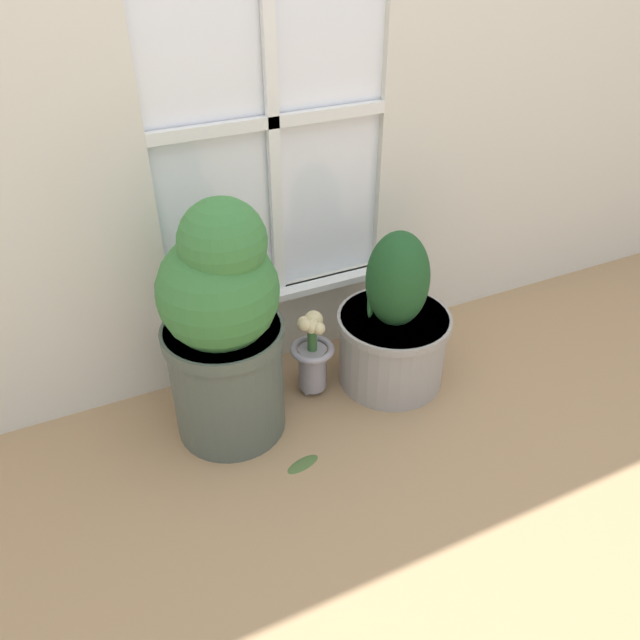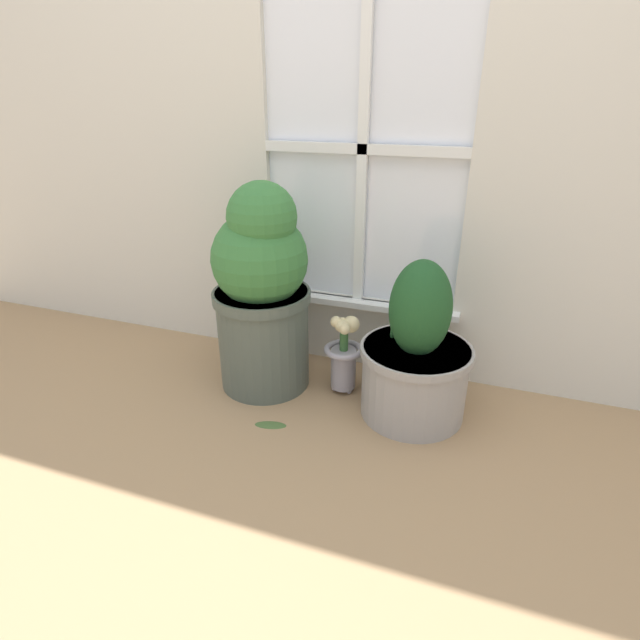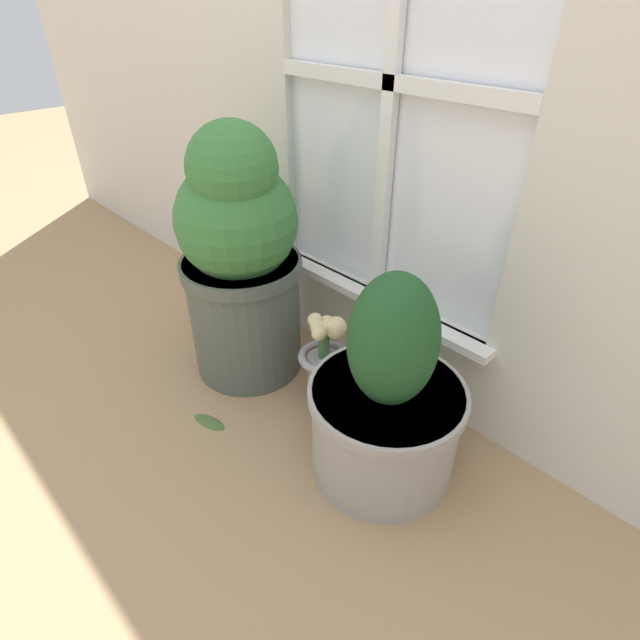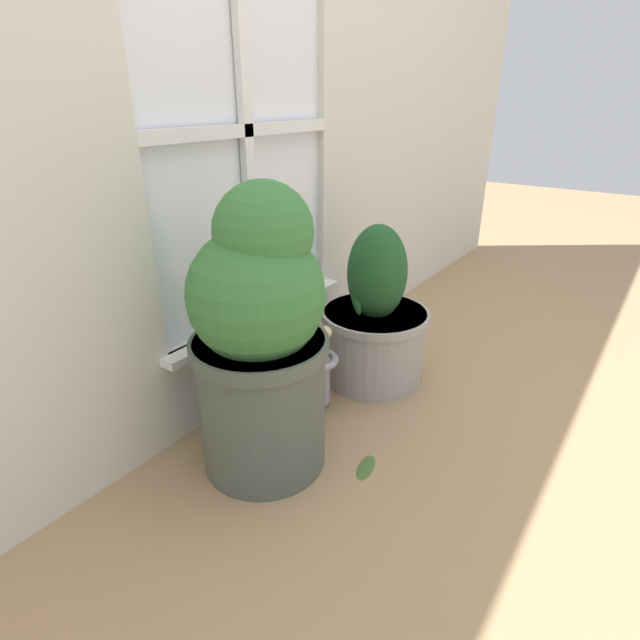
% 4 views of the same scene
% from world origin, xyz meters
% --- Properties ---
extents(ground_plane, '(10.00, 10.00, 0.00)m').
position_xyz_m(ground_plane, '(0.00, 0.00, 0.00)').
color(ground_plane, tan).
extents(potted_plant_left, '(0.36, 0.36, 0.78)m').
position_xyz_m(potted_plant_left, '(-0.29, 0.21, 0.39)').
color(potted_plant_left, '#4C564C').
rests_on(potted_plant_left, ground_plane).
extents(potted_plant_right, '(0.38, 0.38, 0.57)m').
position_xyz_m(potted_plant_right, '(0.29, 0.19, 0.21)').
color(potted_plant_right, '#9E9993').
rests_on(potted_plant_right, ground_plane).
extents(flower_vase, '(0.15, 0.15, 0.31)m').
position_xyz_m(flower_vase, '(0.02, 0.25, 0.16)').
color(flower_vase, '#99939E').
rests_on(flower_vase, ground_plane).
extents(fallen_leaf, '(0.12, 0.07, 0.01)m').
position_xyz_m(fallen_leaf, '(-0.15, -0.05, 0.00)').
color(fallen_leaf, '#476633').
rests_on(fallen_leaf, ground_plane).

